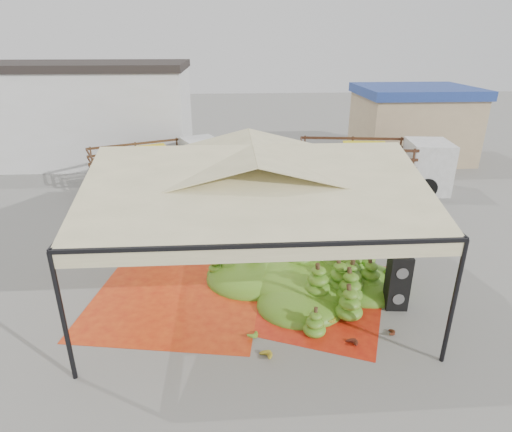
{
  "coord_description": "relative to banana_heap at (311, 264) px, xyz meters",
  "views": [
    {
      "loc": [
        -0.63,
        -11.26,
        6.68
      ],
      "look_at": [
        0.2,
        1.5,
        1.3
      ],
      "focal_mm": 30.0,
      "sensor_mm": 36.0,
      "label": 1
    }
  ],
  "objects": [
    {
      "name": "banana_leaves",
      "position": [
        -2.85,
        2.83,
        -0.65
      ],
      "size": [
        0.96,
        1.36,
        3.7
      ],
      "primitive_type": null,
      "color": "#307D21",
      "rests_on": "ground"
    },
    {
      "name": "hand_red_a",
      "position": [
        1.49,
        -2.43,
        -0.57
      ],
      "size": [
        0.46,
        0.42,
        0.17
      ],
      "primitive_type": "ellipsoid",
      "rotation": [
        0.0,
        0.0,
        -0.33
      ],
      "color": "#5D2515",
      "rests_on": "ground"
    },
    {
      "name": "hand_red_b",
      "position": [
        0.44,
        -2.8,
        -0.55
      ],
      "size": [
        0.56,
        0.54,
        0.2
      ],
      "primitive_type": "ellipsoid",
      "rotation": [
        0.0,
        0.0,
        0.55
      ],
      "color": "#512112",
      "rests_on": "ground"
    },
    {
      "name": "canopy_tent",
      "position": [
        -1.65,
        0.59,
        2.65
      ],
      "size": [
        8.1,
        8.1,
        4.0
      ],
      "color": "black",
      "rests_on": "ground"
    },
    {
      "name": "building_white",
      "position": [
        -11.65,
        14.59,
        2.06
      ],
      "size": [
        14.3,
        6.3,
        5.4
      ],
      "color": "silver",
      "rests_on": "ground"
    },
    {
      "name": "ground",
      "position": [
        -1.65,
        0.59,
        -0.65
      ],
      "size": [
        90.0,
        90.0,
        0.0
      ],
      "primitive_type": "plane",
      "color": "slate",
      "rests_on": "ground"
    },
    {
      "name": "hand_yellow_b",
      "position": [
        -1.62,
        -3.11,
        -0.54
      ],
      "size": [
        0.64,
        0.61,
        0.23
      ],
      "primitive_type": "ellipsoid",
      "rotation": [
        0.0,
        0.0,
        0.55
      ],
      "color": "#B28A23",
      "rests_on": "ground"
    },
    {
      "name": "hand_yellow_a",
      "position": [
        0.13,
        -1.84,
        -0.54
      ],
      "size": [
        0.56,
        0.5,
        0.22
      ],
      "primitive_type": "ellipsoid",
      "rotation": [
        0.0,
        0.0,
        -0.24
      ],
      "color": "gold",
      "rests_on": "ground"
    },
    {
      "name": "hand_green",
      "position": [
        -1.86,
        -2.27,
        -0.55
      ],
      "size": [
        0.57,
        0.57,
        0.2
      ],
      "primitive_type": "ellipsoid",
      "rotation": [
        0.0,
        0.0,
        -0.76
      ],
      "color": "#487819",
      "rests_on": "ground"
    },
    {
      "name": "banana_heap",
      "position": [
        0.0,
        0.0,
        0.0
      ],
      "size": [
        7.4,
        6.73,
        1.3
      ],
      "primitive_type": "ellipsoid",
      "rotation": [
        0.0,
        0.0,
        0.34
      ],
      "color": "#497D1A",
      "rests_on": "ground"
    },
    {
      "name": "truck_right",
      "position": [
        4.67,
        8.13,
        0.76
      ],
      "size": [
        6.94,
        3.14,
        2.3
      ],
      "rotation": [
        0.0,
        0.0,
        -0.13
      ],
      "color": "#462417",
      "rests_on": "ground"
    },
    {
      "name": "vendor",
      "position": [
        -1.86,
        3.6,
        0.13
      ],
      "size": [
        0.66,
        0.54,
        1.56
      ],
      "primitive_type": "imported",
      "rotation": [
        0.0,
        0.0,
        3.47
      ],
      "color": "gray",
      "rests_on": "ground"
    },
    {
      "name": "truck_left",
      "position": [
        -5.43,
        9.37,
        0.62
      ],
      "size": [
        6.31,
        4.28,
        2.06
      ],
      "rotation": [
        0.0,
        0.0,
        0.42
      ],
      "color": "#51381B",
      "rests_on": "ground"
    },
    {
      "name": "tarp_right",
      "position": [
        -0.29,
        -0.49,
        -0.65
      ],
      "size": [
        5.69,
        5.81,
        0.01
      ],
      "primitive_type": "cube",
      "rotation": [
        0.0,
        0.0,
        -0.39
      ],
      "color": "red",
      "rests_on": "ground"
    },
    {
      "name": "hanging_bunches",
      "position": [
        -2.08,
        0.43,
        1.97
      ],
      "size": [
        3.24,
        0.24,
        0.2
      ],
      "color": "#4B7017",
      "rests_on": "ground"
    },
    {
      "name": "tarp_left",
      "position": [
        -3.83,
        -0.51,
        -0.65
      ],
      "size": [
        5.2,
        5.02,
        0.01
      ],
      "primitive_type": "cube",
      "rotation": [
        0.0,
        0.0,
        -0.16
      ],
      "color": "#DD4D14",
      "rests_on": "ground"
    },
    {
      "name": "speaker_stack",
      "position": [
        2.05,
        -1.3,
        0.12
      ],
      "size": [
        0.6,
        0.53,
        1.54
      ],
      "rotation": [
        0.0,
        0.0,
        -0.09
      ],
      "color": "black",
      "rests_on": "ground"
    },
    {
      "name": "building_tan",
      "position": [
        8.35,
        13.59,
        1.42
      ],
      "size": [
        6.3,
        5.3,
        4.1
      ],
      "color": "tan",
      "rests_on": "ground"
    }
  ]
}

